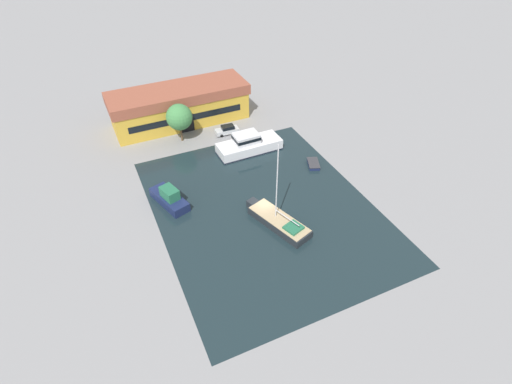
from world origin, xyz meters
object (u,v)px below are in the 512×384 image
(sailboat_moored, at_px, (278,221))
(small_dinghy, at_px, (313,164))
(motor_cruiser, at_px, (249,145))
(cabin_boat, at_px, (169,198))
(quay_tree_near_building, at_px, (179,117))
(parked_car, at_px, (227,130))
(warehouse_building, at_px, (180,105))

(sailboat_moored, xyz_separation_m, small_dinghy, (11.51, 9.98, -0.37))
(motor_cruiser, bearing_deg, cabin_boat, 115.27)
(cabin_boat, bearing_deg, small_dinghy, -18.30)
(quay_tree_near_building, bearing_deg, parked_car, -8.26)
(cabin_boat, bearing_deg, motor_cruiser, 9.12)
(warehouse_building, bearing_deg, cabin_boat, -111.10)
(warehouse_building, height_order, cabin_boat, warehouse_building)
(parked_car, xyz_separation_m, sailboat_moored, (-2.48, -25.09, -0.15))
(sailboat_moored, bearing_deg, quay_tree_near_building, 83.46)
(quay_tree_near_building, distance_m, motor_cruiser, 12.75)
(quay_tree_near_building, relative_size, parked_car, 1.61)
(sailboat_moored, xyz_separation_m, cabin_boat, (-12.10, 10.36, 0.35))
(quay_tree_near_building, bearing_deg, motor_cruiser, -40.77)
(parked_car, relative_size, small_dinghy, 1.19)
(quay_tree_near_building, xyz_separation_m, parked_car, (8.10, -1.18, -3.80))
(warehouse_building, relative_size, parked_car, 5.94)
(warehouse_building, height_order, parked_car, warehouse_building)
(motor_cruiser, height_order, small_dinghy, motor_cruiser)
(warehouse_building, distance_m, small_dinghy, 27.76)
(warehouse_building, bearing_deg, quay_tree_near_building, -106.36)
(sailboat_moored, bearing_deg, warehouse_building, 77.91)
(parked_car, relative_size, sailboat_moored, 0.34)
(motor_cruiser, distance_m, small_dinghy, 11.41)
(warehouse_building, distance_m, sailboat_moored, 33.27)
(sailboat_moored, distance_m, motor_cruiser, 18.61)
(quay_tree_near_building, xyz_separation_m, small_dinghy, (17.13, -16.29, -4.32))
(warehouse_building, bearing_deg, motor_cruiser, -63.95)
(sailboat_moored, bearing_deg, small_dinghy, 22.30)
(parked_car, bearing_deg, quay_tree_near_building, 84.36)
(warehouse_building, xyz_separation_m, sailboat_moored, (3.77, -32.95, -2.72))
(quay_tree_near_building, relative_size, sailboat_moored, 0.55)
(parked_car, bearing_deg, motor_cruiser, -167.30)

